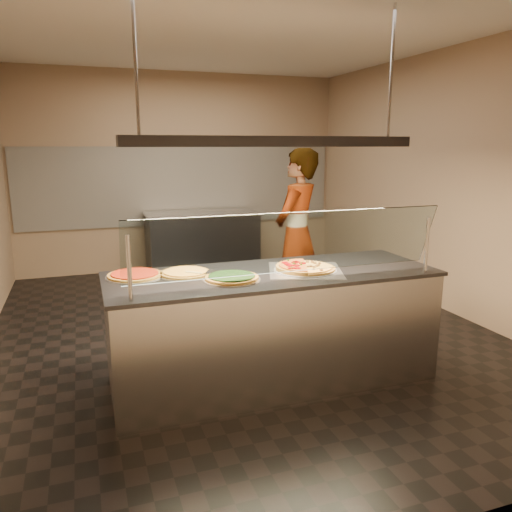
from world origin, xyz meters
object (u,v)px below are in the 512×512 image
object	(u,v)px
half_pizza_pepperoni	(292,268)
pizza_spinach	(232,278)
worker	(297,235)
sneeze_guard	(291,244)
heat_lamp_housing	(274,141)
half_pizza_sausage	(318,266)
prep_table	(202,242)
pizza_cheese	(185,273)
pizza_spatula	(201,272)
perforated_tray	(305,270)
pizza_tomato	(135,275)
serving_counter	(273,327)

from	to	relation	value
half_pizza_pepperoni	pizza_spinach	bearing A→B (deg)	-172.72
worker	sneeze_guard	bearing A→B (deg)	22.96
worker	heat_lamp_housing	xyz separation A→B (m)	(-0.83, -1.42, 1.00)
half_pizza_sausage	prep_table	size ratio (longest dim) A/B	0.31
pizza_cheese	pizza_spatula	size ratio (longest dim) A/B	1.46
heat_lamp_housing	prep_table	bearing A→B (deg)	85.51
half_pizza_sausage	pizza_spinach	size ratio (longest dim) A/B	1.21
perforated_tray	prep_table	xyz separation A→B (m)	(0.03, 3.77, -0.47)
perforated_tray	pizza_cheese	world-z (taller)	pizza_cheese
pizza_spatula	prep_table	xyz separation A→B (m)	(0.86, 3.65, -0.49)
pizza_cheese	pizza_tomato	size ratio (longest dim) A/B	0.95
pizza_spinach	serving_counter	bearing A→B (deg)	16.32
half_pizza_pepperoni	pizza_tomato	xyz separation A→B (m)	(-1.20, 0.27, -0.02)
half_pizza_sausage	half_pizza_pepperoni	bearing A→B (deg)	179.82
pizza_spatula	worker	xyz separation A→B (m)	(1.40, 1.35, -0.01)
heat_lamp_housing	pizza_tomato	bearing A→B (deg)	168.10
serving_counter	pizza_spatula	distance (m)	0.76
serving_counter	half_pizza_pepperoni	distance (m)	0.52
sneeze_guard	pizza_tomato	distance (m)	1.23
pizza_cheese	perforated_tray	bearing A→B (deg)	-12.27
pizza_tomato	pizza_spinach	bearing A→B (deg)	-26.14
sneeze_guard	heat_lamp_housing	xyz separation A→B (m)	(0.00, 0.34, 0.72)
prep_table	half_pizza_pepperoni	bearing A→B (deg)	-92.26
perforated_tray	pizza_spatula	world-z (taller)	pizza_spatula
half_pizza_sausage	heat_lamp_housing	bearing A→B (deg)	173.18
pizza_cheese	pizza_spatula	distance (m)	0.14
sneeze_guard	pizza_spatula	bearing A→B (deg)	144.07
pizza_spinach	heat_lamp_housing	size ratio (longest dim) A/B	0.19
half_pizza_sausage	pizza_spatula	size ratio (longest dim) A/B	1.85
half_pizza_sausage	pizza_cheese	bearing A→B (deg)	169.04
pizza_spatula	heat_lamp_housing	size ratio (longest dim) A/B	0.12
serving_counter	heat_lamp_housing	bearing A→B (deg)	0.00
sneeze_guard	half_pizza_sausage	size ratio (longest dim) A/B	4.53
half_pizza_pepperoni	prep_table	bearing A→B (deg)	87.74
heat_lamp_housing	worker	bearing A→B (deg)	59.50
half_pizza_pepperoni	worker	distance (m)	1.62
pizza_tomato	perforated_tray	bearing A→B (deg)	-11.49
serving_counter	prep_table	bearing A→B (deg)	85.51
pizza_cheese	prep_table	bearing A→B (deg)	74.75
perforated_tray	half_pizza_sausage	world-z (taller)	half_pizza_sausage
half_pizza_sausage	prep_table	xyz separation A→B (m)	(-0.08, 3.77, -0.49)
half_pizza_pepperoni	pizza_spatula	size ratio (longest dim) A/B	1.85
sneeze_guard	prep_table	size ratio (longest dim) A/B	1.42
pizza_spinach	half_pizza_sausage	bearing A→B (deg)	5.01
serving_counter	pizza_cheese	world-z (taller)	pizza_cheese
sneeze_guard	pizza_cheese	distance (m)	0.89
heat_lamp_housing	pizza_cheese	bearing A→B (deg)	166.80
sneeze_guard	worker	bearing A→B (deg)	64.63
sneeze_guard	perforated_tray	distance (m)	0.49
half_pizza_sausage	pizza_spinach	bearing A→B (deg)	-174.99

